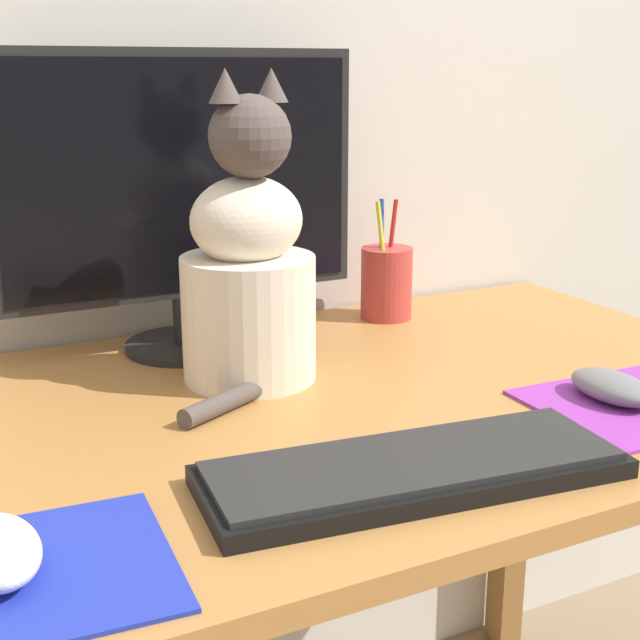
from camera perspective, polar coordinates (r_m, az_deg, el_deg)
desk at (r=1.06m, az=-2.73°, el=-10.30°), size 1.32×0.71×0.71m
monitor at (r=1.20m, az=-8.87°, el=8.02°), size 0.49×0.17×0.40m
keyboard at (r=0.85m, az=5.99°, el=-9.48°), size 0.42×0.19×0.02m
mousepad_left at (r=0.74m, az=-18.26°, el=-15.24°), size 0.23×0.21×0.00m
mousepad_right at (r=1.09m, az=19.56°, el=-5.13°), size 0.23×0.21×0.00m
computer_mouse_right at (r=1.08m, az=18.20°, el=-4.08°), size 0.07×0.11×0.03m
cat at (r=1.08m, az=-4.60°, el=3.23°), size 0.22×0.22×0.37m
pen_cup at (r=1.37m, az=4.27°, el=2.44°), size 0.08×0.08×0.18m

